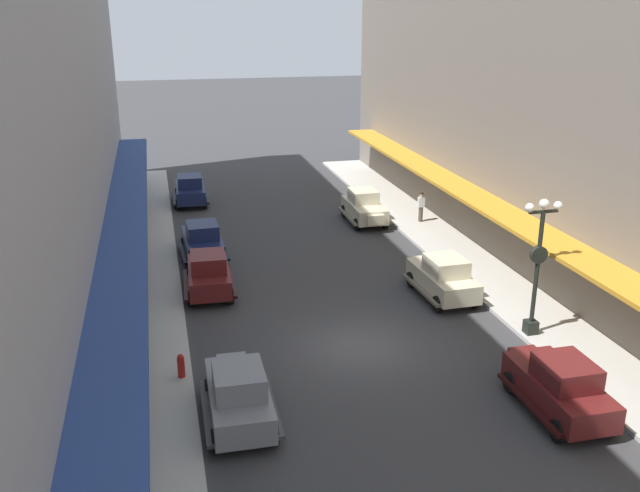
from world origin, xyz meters
name	(u,v)px	position (x,y,z in m)	size (l,w,h in m)	color
ground_plane	(359,346)	(0.00, 0.00, 0.00)	(200.00, 200.00, 0.00)	#38383A
sidewalk_left	(146,368)	(-7.50, 0.00, 0.07)	(3.00, 60.00, 0.15)	#B7B5AD
sidewalk_right	(545,323)	(7.50, 0.00, 0.07)	(3.00, 60.00, 0.15)	#B7B5AD
building_row_left	(12,34)	(-10.24, 0.00, 10.90)	(4.30, 60.00, 21.81)	#939399
parked_car_0	(560,385)	(4.60, -5.53, 0.94)	(2.16, 4.27, 1.84)	#591919
parked_car_1	(239,393)	(-4.79, -3.76, 0.94)	(2.20, 4.28, 1.84)	slate
parked_car_2	(364,206)	(4.62, 14.49, 0.94)	(2.17, 4.27, 1.84)	beige
parked_car_3	(190,189)	(-4.75, 20.74, 0.94)	(2.23, 4.29, 1.84)	#19234C
parked_car_4	(443,276)	(4.69, 3.44, 0.94)	(2.27, 4.31, 1.84)	beige
parked_car_5	(202,240)	(-4.75, 10.62, 0.94)	(2.28, 4.31, 1.84)	#19234C
parked_car_6	(209,272)	(-4.83, 6.21, 0.94)	(2.27, 4.31, 1.84)	#591919
lamp_post_with_clock	(538,262)	(6.40, -0.78, 2.99)	(1.42, 0.44, 5.16)	black
fire_hydrant	(181,365)	(-6.35, -0.99, 0.56)	(0.24, 0.24, 0.82)	#B21E19
pedestrian_0	(421,207)	(7.62, 13.40, 1.01)	(0.36, 0.28, 1.67)	#4C4238
pedestrian_1	(142,219)	(-7.60, 14.71, 1.01)	(0.36, 0.28, 1.67)	#4C4238
pedestrian_2	(135,254)	(-7.90, 9.12, 0.99)	(0.36, 0.24, 1.64)	slate
pedestrian_3	(134,213)	(-8.06, 15.92, 0.99)	(0.36, 0.24, 1.64)	#4C4238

